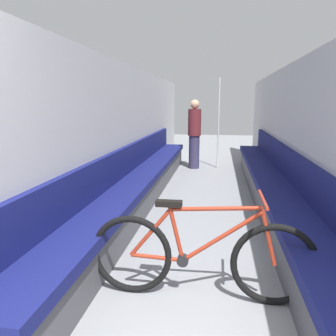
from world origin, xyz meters
name	(u,v)px	position (x,y,z in m)	size (l,w,h in m)	color
wall_left	(121,135)	(-1.25, 3.91, 1.04)	(0.10, 11.01, 2.09)	#B2B2B7
wall_right	(298,138)	(1.25, 3.91, 1.04)	(0.10, 11.01, 2.09)	#B2B2B7
bench_seat_row_left	(140,184)	(-0.98, 3.95, 0.30)	(0.49, 6.97, 0.88)	#4C4C51
bench_seat_row_right	(273,189)	(0.98, 3.95, 0.30)	(0.49, 6.97, 0.88)	#4C4C51
bicycle	(200,257)	(0.07, 1.58, 0.35)	(1.75, 0.46, 0.84)	black
grab_pole_near	(218,125)	(0.17, 6.96, 1.01)	(0.08, 0.08, 2.07)	gray
passenger_standing	(194,134)	(-0.37, 6.80, 0.81)	(0.30, 0.30, 1.58)	#332D4C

